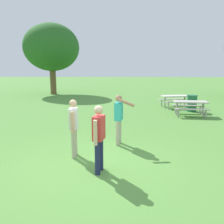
% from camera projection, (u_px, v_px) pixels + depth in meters
% --- Properties ---
extents(ground_plane, '(120.00, 120.00, 0.00)m').
position_uv_depth(ground_plane, '(95.00, 166.00, 5.95)').
color(ground_plane, '#568E3D').
extents(person_thrower, '(0.65, 0.72, 1.64)m').
position_uv_depth(person_thrower, '(119.00, 116.00, 7.48)').
color(person_thrower, '#B7AD93').
rests_on(person_thrower, ground).
extents(person_catcher, '(0.30, 0.60, 1.64)m').
position_uv_depth(person_catcher, '(99.00, 135.00, 5.43)').
color(person_catcher, '#1E234C').
rests_on(person_catcher, ground).
extents(person_bystander, '(0.24, 0.61, 1.64)m').
position_uv_depth(person_bystander, '(74.00, 124.00, 6.42)').
color(person_bystander, '#B7AD93').
rests_on(person_bystander, ground).
extents(frisbee, '(0.24, 0.24, 0.03)m').
position_uv_depth(frisbee, '(98.00, 145.00, 7.47)').
color(frisbee, yellow).
rests_on(frisbee, ground).
extents(picnic_table_near, '(1.85, 1.60, 0.77)m').
position_uv_depth(picnic_table_near, '(190.00, 105.00, 12.15)').
color(picnic_table_near, '#B2ADA3').
rests_on(picnic_table_near, ground).
extents(picnic_table_far, '(1.93, 1.71, 0.77)m').
position_uv_depth(picnic_table_far, '(175.00, 99.00, 14.65)').
color(picnic_table_far, beige).
rests_on(picnic_table_far, ground).
extents(trash_can_further_along, '(0.59, 0.59, 0.96)m').
position_uv_depth(trash_can_further_along, '(192.00, 103.00, 13.38)').
color(trash_can_further_along, '#1E663D').
rests_on(trash_can_further_along, ground).
extents(tree_tall_left, '(5.17, 5.17, 6.60)m').
position_uv_depth(tree_tall_left, '(52.00, 48.00, 21.57)').
color(tree_tall_left, brown).
rests_on(tree_tall_left, ground).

